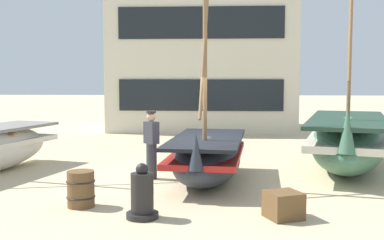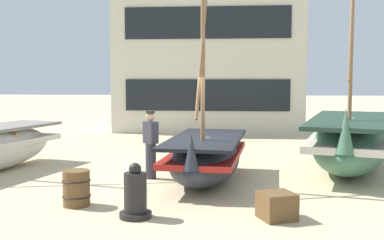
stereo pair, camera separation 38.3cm
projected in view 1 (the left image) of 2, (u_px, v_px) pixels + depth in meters
ground_plane at (190, 181)px, 11.41m from camera, size 120.00×120.00×0.00m
fishing_boat_near_left at (207, 157)px, 11.30m from camera, size 1.97×4.16×5.20m
fishing_boat_centre_large at (347, 140)px, 12.87m from camera, size 3.39×6.11×7.98m
fisherman_by_hull at (151, 145)px, 11.64m from camera, size 0.41×0.41×1.68m
capstan_winch at (142, 196)px, 8.37m from camera, size 0.58×0.58×0.99m
wooden_barrel at (81, 189)px, 9.12m from camera, size 0.56×0.56×0.70m
cargo_crate at (283, 205)px, 8.37m from camera, size 0.75×0.75×0.48m
harbor_building_main at (203, 61)px, 23.46m from camera, size 9.03×5.51×6.64m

